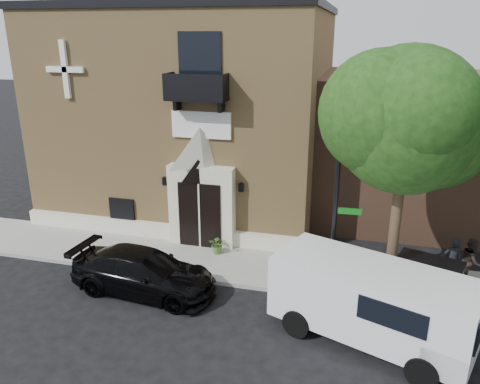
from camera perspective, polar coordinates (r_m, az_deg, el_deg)
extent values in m
plane|color=black|center=(16.38, -4.34, -11.05)|extent=(120.00, 120.00, 0.00)
cube|color=gray|center=(17.35, 0.43, -8.89)|extent=(42.00, 3.00, 0.15)
cube|color=tan|center=(23.03, -5.30, 9.68)|extent=(12.00, 10.00, 9.00)
cube|color=black|center=(22.76, -5.67, 21.31)|extent=(12.20, 10.20, 0.30)
cube|color=silver|center=(19.60, -10.00, -4.58)|extent=(12.00, 0.30, 0.60)
cube|color=silver|center=(18.29, -4.67, -1.69)|extent=(2.60, 0.55, 3.20)
pyramid|color=silver|center=(17.60, -4.88, 5.49)|extent=(2.60, 0.55, 1.50)
cube|color=black|center=(18.14, -4.95, -2.89)|extent=(1.70, 0.06, 2.60)
cube|color=silver|center=(18.11, -4.99, -2.94)|extent=(0.06, 0.04, 2.60)
cube|color=white|center=(17.61, -4.74, 8.16)|extent=(2.30, 0.10, 1.00)
cube|color=black|center=(17.09, -5.27, 11.21)|extent=(2.20, 0.90, 0.10)
cube|color=black|center=(16.63, -5.83, 12.55)|extent=(2.20, 0.06, 0.90)
cube|color=black|center=(17.42, -8.65, 12.72)|extent=(0.06, 0.90, 0.90)
cube|color=black|center=(16.71, -1.84, 12.66)|extent=(0.06, 0.90, 0.90)
cube|color=black|center=(17.36, -4.91, 15.33)|extent=(1.60, 0.08, 2.20)
cube|color=white|center=(19.85, -20.55, 13.82)|extent=(0.22, 0.14, 2.20)
cube|color=white|center=(19.85, -20.55, 13.82)|extent=(1.60, 0.14, 0.22)
cube|color=black|center=(20.09, -14.19, -2.14)|extent=(1.10, 0.10, 1.00)
cube|color=#D7441B|center=(20.11, -14.15, -2.11)|extent=(0.85, 0.06, 0.75)
cube|color=black|center=(18.67, -9.11, 1.32)|extent=(0.18, 0.18, 0.32)
cube|color=black|center=(17.69, 0.14, 0.57)|extent=(0.18, 0.18, 0.32)
cylinder|color=#38281C|center=(15.09, 18.22, -5.19)|extent=(0.32, 0.32, 4.20)
sphere|color=#16370F|center=(14.08, 19.71, 8.22)|extent=(4.20, 4.20, 4.20)
sphere|color=#16370F|center=(14.52, 22.65, 6.95)|extent=(3.36, 3.36, 3.36)
sphere|color=#16370F|center=(13.81, 16.95, 9.16)|extent=(3.57, 3.57, 3.57)
sphere|color=#16370F|center=(13.35, 20.98, 9.29)|extent=(3.15, 3.15, 3.15)
imported|color=black|center=(15.87, -11.63, -9.54)|extent=(5.06, 2.39, 1.43)
cube|color=white|center=(13.52, 15.79, -12.47)|extent=(5.78, 3.92, 1.82)
cube|color=white|center=(13.42, 24.52, -16.60)|extent=(1.77, 2.39, 0.75)
cube|color=black|center=(12.92, 26.95, -13.89)|extent=(0.95, 1.82, 0.75)
cube|color=black|center=(12.23, 17.98, -14.26)|extent=(1.62, 0.65, 0.64)
cylinder|color=black|center=(13.76, 6.95, -15.59)|extent=(0.86, 0.54, 0.82)
cylinder|color=black|center=(15.31, 10.74, -11.91)|extent=(0.86, 0.54, 0.82)
cylinder|color=black|center=(12.85, 21.32, -19.77)|extent=(0.86, 0.54, 0.82)
cylinder|color=black|center=(14.50, 23.51, -15.23)|extent=(0.86, 0.54, 0.82)
cylinder|color=black|center=(14.72, 11.50, -2.52)|extent=(0.15, 0.15, 5.47)
cube|color=#0C5E12|center=(14.70, 13.12, -2.29)|extent=(0.78, 0.08, 0.20)
cube|color=#0C5E12|center=(15.00, 11.61, -0.82)|extent=(0.08, 0.78, 0.20)
cylinder|color=#BE2104|center=(15.77, 9.96, -11.81)|extent=(0.32, 0.32, 0.07)
cylinder|color=#BE2104|center=(15.63, 10.02, -10.93)|extent=(0.23, 0.23, 0.49)
sphere|color=#BE2104|center=(15.50, 10.07, -10.06)|extent=(0.23, 0.23, 0.23)
cylinder|color=#BE2104|center=(15.61, 10.03, -10.80)|extent=(0.40, 0.11, 0.11)
cube|color=#103D20|center=(16.18, 21.91, -9.96)|extent=(2.12, 1.60, 1.15)
cube|color=black|center=(15.91, 22.19, -7.97)|extent=(2.19, 1.67, 0.13)
imported|color=#4E7431|center=(17.92, -2.72, -6.39)|extent=(0.73, 0.66, 0.73)
imported|color=black|center=(17.21, 24.45, -7.62)|extent=(0.67, 0.51, 1.65)
imported|color=#2C231F|center=(17.48, 26.31, -7.56)|extent=(0.72, 0.87, 1.61)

